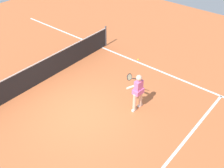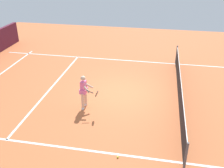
# 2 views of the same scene
# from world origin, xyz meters

# --- Properties ---
(ground_plane) EXTENTS (25.47, 25.47, 0.00)m
(ground_plane) POSITION_xyz_m (0.00, 0.00, 0.00)
(ground_plane) COLOR #C66638
(service_line_marking) EXTENTS (8.81, 0.10, 0.01)m
(service_line_marking) POSITION_xyz_m (0.00, -3.73, 0.00)
(service_line_marking) COLOR white
(service_line_marking) RESTS_ON ground
(sideline_left_marking) EXTENTS (0.10, 17.59, 0.01)m
(sideline_left_marking) POSITION_xyz_m (-4.41, 0.00, 0.00)
(sideline_left_marking) COLOR white
(sideline_left_marking) RESTS_ON ground
(sideline_right_marking) EXTENTS (0.10, 17.59, 0.01)m
(sideline_right_marking) POSITION_xyz_m (4.41, 0.00, 0.00)
(sideline_right_marking) COLOR white
(sideline_right_marking) RESTS_ON ground
(court_net) EXTENTS (9.49, 0.08, 1.11)m
(court_net) POSITION_xyz_m (0.00, 2.72, 0.52)
(court_net) COLOR #4C4C51
(court_net) RESTS_ON ground
(tennis_player) EXTENTS (0.82, 0.92, 1.55)m
(tennis_player) POSITION_xyz_m (1.61, -1.48, 0.85)
(tennis_player) COLOR beige
(tennis_player) RESTS_ON ground
(tennis_ball_near) EXTENTS (0.07, 0.07, 0.07)m
(tennis_ball_near) POSITION_xyz_m (4.57, 0.53, 0.03)
(tennis_ball_near) COLOR #D1E533
(tennis_ball_near) RESTS_ON ground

